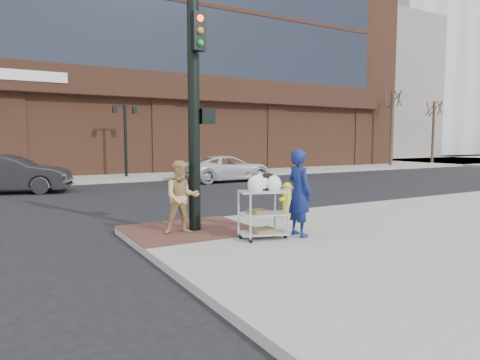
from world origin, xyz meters
TOP-DOWN VIEW (x-y plane):
  - ground at (0.00, 0.00)m, footprint 220.00×220.00m
  - sidewalk_far at (12.50, 32.00)m, footprint 65.00×36.00m
  - brick_curb_ramp at (-0.60, 0.90)m, footprint 2.80×2.40m
  - bank_building at (5.00, 31.00)m, footprint 42.00×26.00m
  - filler_block at (40.00, 38.00)m, footprint 14.00×20.00m
  - bare_tree_a at (24.00, 16.50)m, footprint 1.80×1.80m
  - bare_tree_b at (30.00, 17.00)m, footprint 1.80×1.80m
  - lamp_post at (2.00, 16.00)m, footprint 1.32×0.22m
  - traffic_signal_pole at (-0.48, 0.77)m, footprint 0.61×0.51m
  - woman_blue at (1.18, -0.83)m, footprint 0.45×0.68m
  - pedestrian_tan at (-0.89, 0.61)m, footprint 0.88×0.76m
  - sedan_dark at (-3.93, 11.89)m, footprint 5.08×3.02m
  - minivan_white at (6.33, 12.08)m, footprint 4.99×2.45m
  - utility_cart at (0.38, -0.67)m, footprint 1.08×0.81m
  - fire_hydrant at (2.24, 1.07)m, footprint 0.43×0.30m

SIDE VIEW (x-z plane):
  - ground at x=0.00m, z-range 0.00..0.00m
  - sidewalk_far at x=12.50m, z-range 0.00..0.15m
  - brick_curb_ramp at x=-0.60m, z-range 0.15..0.16m
  - fire_hydrant at x=2.24m, z-range 0.16..1.08m
  - minivan_white at x=6.33m, z-range 0.00..1.36m
  - utility_cart at x=0.38m, z-range 0.09..1.43m
  - sedan_dark at x=-3.93m, z-range 0.00..1.58m
  - pedestrian_tan at x=-0.89m, z-range 0.15..1.73m
  - woman_blue at x=1.18m, z-range 0.15..1.99m
  - lamp_post at x=2.00m, z-range 0.62..4.62m
  - traffic_signal_pole at x=-0.48m, z-range 0.33..5.33m
  - bare_tree_b at x=30.00m, z-range 2.44..9.14m
  - bare_tree_a at x=24.00m, z-range 2.67..9.87m
  - filler_block at x=40.00m, z-range 0.00..18.00m
  - bank_building at x=5.00m, z-range 0.15..28.15m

